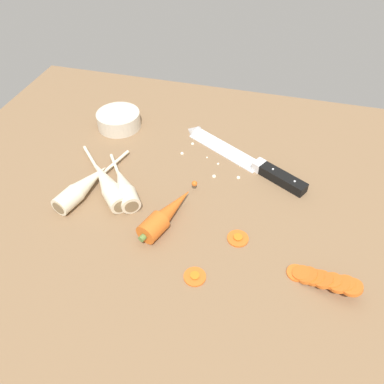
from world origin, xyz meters
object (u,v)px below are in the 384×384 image
(carrot_slice_stray_mid, at_px, (238,238))
(prep_bowl, at_px, (119,119))
(carrot_slice_stray_near, at_px, (195,276))
(parsnip_mid_left, at_px, (124,187))
(parsnip_mid_right, at_px, (107,184))
(carrot_slice_stack, at_px, (323,279))
(whole_carrot, at_px, (166,214))
(parsnip_front, at_px, (83,187))
(chefs_knife, at_px, (239,156))

(carrot_slice_stray_mid, height_order, prep_bowl, prep_bowl)
(carrot_slice_stray_near, bearing_deg, parsnip_mid_left, 140.34)
(parsnip_mid_right, height_order, carrot_slice_stray_near, parsnip_mid_right)
(parsnip_mid_right, height_order, carrot_slice_stack, parsnip_mid_right)
(whole_carrot, relative_size, carrot_slice_stack, 1.45)
(carrot_slice_stray_near, relative_size, prep_bowl, 0.36)
(parsnip_mid_left, relative_size, carrot_slice_stack, 1.36)
(parsnip_mid_right, relative_size, carrot_slice_stray_mid, 4.52)
(parsnip_front, bearing_deg, carrot_slice_stray_mid, -6.60)
(chefs_knife, distance_m, whole_carrot, 0.26)
(parsnip_mid_left, relative_size, carrot_slice_stray_mid, 4.04)
(carrot_slice_stray_near, bearing_deg, carrot_slice_stray_mid, 60.85)
(parsnip_mid_left, bearing_deg, carrot_slice_stray_near, -39.66)
(prep_bowl, bearing_deg, parsnip_front, -84.03)
(chefs_knife, bearing_deg, whole_carrot, -113.86)
(whole_carrot, distance_m, carrot_slice_stack, 0.31)
(carrot_slice_stray_near, distance_m, prep_bowl, 0.50)
(chefs_knife, height_order, carrot_slice_stray_near, chefs_knife)
(parsnip_mid_right, bearing_deg, prep_bowl, 107.06)
(parsnip_front, height_order, carrot_slice_stack, parsnip_front)
(parsnip_front, relative_size, carrot_slice_stray_near, 5.64)
(parsnip_front, xyz_separation_m, parsnip_mid_left, (0.08, 0.02, 0.00))
(carrot_slice_stack, bearing_deg, parsnip_front, 168.58)
(carrot_slice_stray_near, height_order, prep_bowl, prep_bowl)
(parsnip_mid_left, relative_size, parsnip_mid_right, 0.89)
(parsnip_front, height_order, parsnip_mid_left, same)
(chefs_knife, relative_size, carrot_slice_stray_near, 8.12)
(chefs_knife, xyz_separation_m, parsnip_mid_left, (-0.21, -0.18, 0.01))
(parsnip_mid_left, distance_m, carrot_slice_stray_mid, 0.26)
(parsnip_front, relative_size, carrot_slice_stray_mid, 5.43)
(parsnip_mid_left, xyz_separation_m, carrot_slice_stray_mid, (0.25, -0.06, -0.02))
(parsnip_mid_left, distance_m, prep_bowl, 0.26)
(parsnip_front, bearing_deg, carrot_slice_stray_near, -26.97)
(parsnip_front, height_order, parsnip_mid_right, same)
(chefs_knife, bearing_deg, parsnip_mid_left, -139.33)
(chefs_knife, relative_size, parsnip_mid_right, 1.73)
(parsnip_mid_right, relative_size, carrot_slice_stack, 1.52)
(carrot_slice_stray_near, xyz_separation_m, prep_bowl, (-0.30, 0.39, 0.02))
(carrot_slice_stray_near, height_order, carrot_slice_stray_mid, same)
(carrot_slice_stray_near, bearing_deg, whole_carrot, 127.86)
(whole_carrot, distance_m, carrot_slice_stray_near, 0.14)
(prep_bowl, bearing_deg, whole_carrot, -52.24)
(whole_carrot, bearing_deg, carrot_slice_stray_mid, -3.28)
(parsnip_mid_right, bearing_deg, parsnip_mid_left, -0.66)
(carrot_slice_stray_near, distance_m, carrot_slice_stray_mid, 0.12)
(whole_carrot, height_order, parsnip_mid_left, whole_carrot)
(carrot_slice_stray_near, bearing_deg, parsnip_mid_right, 145.24)
(parsnip_front, distance_m, carrot_slice_stack, 0.50)
(carrot_slice_stack, height_order, prep_bowl, prep_bowl)
(chefs_knife, height_order, parsnip_front, parsnip_front)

